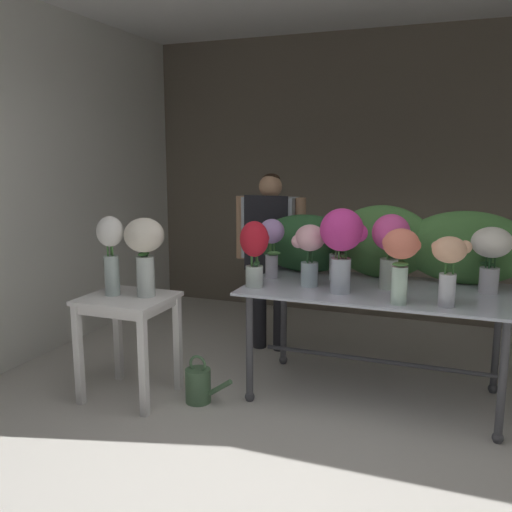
# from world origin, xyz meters

# --- Properties ---
(ground_plane) EXTENTS (8.11, 8.11, 0.00)m
(ground_plane) POSITION_xyz_m (0.00, 1.84, 0.00)
(ground_plane) COLOR beige
(wall_back) EXTENTS (5.10, 0.12, 2.97)m
(wall_back) POSITION_xyz_m (0.00, 3.69, 1.49)
(wall_back) COLOR #706656
(wall_back) RESTS_ON ground
(wall_left) EXTENTS (0.12, 3.81, 2.97)m
(wall_left) POSITION_xyz_m (-2.55, 1.84, 1.49)
(wall_left) COLOR silver
(wall_left) RESTS_ON ground
(display_table_glass) EXTENTS (1.82, 0.97, 0.81)m
(display_table_glass) POSITION_xyz_m (0.35, 1.57, 0.68)
(display_table_glass) COLOR silver
(display_table_glass) RESTS_ON ground
(side_table_white) EXTENTS (0.60, 0.54, 0.74)m
(side_table_white) POSITION_xyz_m (-1.29, 0.96, 0.63)
(side_table_white) COLOR white
(side_table_white) RESTS_ON ground
(florist) EXTENTS (0.64, 0.24, 1.56)m
(florist) POSITION_xyz_m (-0.68, 2.25, 0.97)
(florist) COLOR #232328
(florist) RESTS_ON ground
(foliage_backdrop) EXTENTS (2.03, 0.29, 0.55)m
(foliage_backdrop) POSITION_xyz_m (0.35, 1.94, 1.06)
(foliage_backdrop) COLOR #28562D
(foliage_backdrop) RESTS_ON display_table_glass
(vase_blush_freesia) EXTENTS (0.24, 0.21, 0.44)m
(vase_blush_freesia) POSITION_xyz_m (-0.12, 1.48, 1.07)
(vase_blush_freesia) COLOR silver
(vase_blush_freesia) RESTS_ON display_table_glass
(vase_coral_peonies) EXTENTS (0.24, 0.22, 0.47)m
(vase_coral_peonies) POSITION_xyz_m (0.54, 1.21, 1.11)
(vase_coral_peonies) COLOR silver
(vase_coral_peonies) RESTS_ON display_table_glass
(vase_peach_ranunculus) EXTENTS (0.24, 0.20, 0.43)m
(vase_peach_ranunculus) POSITION_xyz_m (0.82, 1.26, 1.08)
(vase_peach_ranunculus) COLOR silver
(vase_peach_ranunculus) RESTS_ON display_table_glass
(vase_fuchsia_carnations) EXTENTS (0.27, 0.26, 0.52)m
(vase_fuchsia_carnations) POSITION_xyz_m (0.43, 1.60, 1.13)
(vase_fuchsia_carnations) COLOR silver
(vase_fuchsia_carnations) RESTS_ON display_table_glass
(vase_magenta_roses) EXTENTS (0.31, 0.29, 0.57)m
(vase_magenta_roses) POSITION_xyz_m (0.14, 1.36, 1.17)
(vase_magenta_roses) COLOR silver
(vase_magenta_roses) RESTS_ON display_table_glass
(vase_scarlet_hydrangea) EXTENTS (0.25, 0.24, 0.48)m
(vase_scarlet_hydrangea) POSITION_xyz_m (0.02, 1.75, 1.12)
(vase_scarlet_hydrangea) COLOR silver
(vase_scarlet_hydrangea) RESTS_ON display_table_glass
(vase_lilac_snapdragons) EXTENTS (0.20, 0.19, 0.45)m
(vase_lilac_snapdragons) POSITION_xyz_m (-0.45, 1.63, 1.09)
(vase_lilac_snapdragons) COLOR silver
(vase_lilac_snapdragons) RESTS_ON display_table_glass
(vase_crimson_stock) EXTENTS (0.20, 0.20, 0.47)m
(vase_crimson_stock) POSITION_xyz_m (-0.47, 1.32, 1.08)
(vase_crimson_stock) COLOR silver
(vase_crimson_stock) RESTS_ON display_table_glass
(vase_ivory_anemones) EXTENTS (0.26, 0.26, 0.45)m
(vase_ivory_anemones) POSITION_xyz_m (1.07, 1.71, 1.09)
(vase_ivory_anemones) COLOR silver
(vase_ivory_anemones) RESTS_ON display_table_glass
(vase_white_roses_tall) EXTENTS (0.19, 0.19, 0.56)m
(vase_white_roses_tall) POSITION_xyz_m (-1.41, 0.96, 1.07)
(vase_white_roses_tall) COLOR silver
(vase_white_roses_tall) RESTS_ON side_table_white
(vase_cream_lisianthus_tall) EXTENTS (0.29, 0.28, 0.55)m
(vase_cream_lisianthus_tall) POSITION_xyz_m (-1.17, 1.01, 1.10)
(vase_cream_lisianthus_tall) COLOR silver
(vase_cream_lisianthus_tall) RESTS_ON side_table_white
(watering_can) EXTENTS (0.35, 0.18, 0.34)m
(watering_can) POSITION_xyz_m (-0.78, 1.04, 0.13)
(watering_can) COLOR #4C704C
(watering_can) RESTS_ON ground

